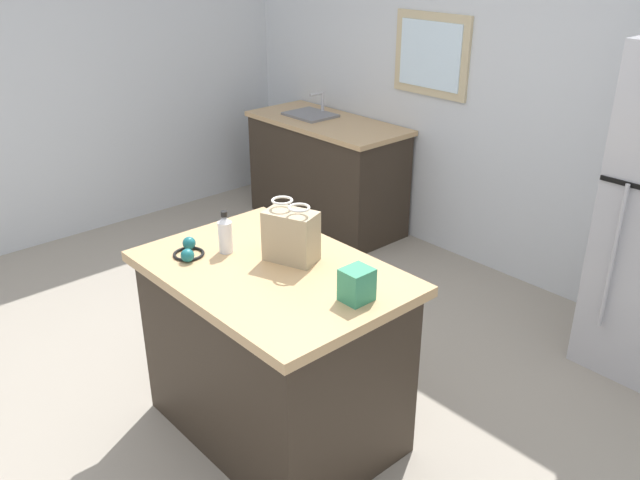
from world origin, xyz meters
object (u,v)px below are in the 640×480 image
at_px(kitchen_island, 274,352).
at_px(bottle, 225,234).
at_px(shopping_bag, 291,235).
at_px(small_box, 356,285).
at_px(ear_defenders, 188,251).

bearing_deg(kitchen_island, bottle, -169.14).
xyz_separation_m(kitchen_island, shopping_bag, (-0.01, 0.13, 0.58)).
relative_size(small_box, bottle, 0.69).
bearing_deg(ear_defenders, kitchen_island, 29.55).
bearing_deg(bottle, kitchen_island, 10.86).
distance_m(shopping_bag, small_box, 0.48).
xyz_separation_m(small_box, bottle, (-0.75, -0.14, 0.02)).
height_order(bottle, ear_defenders, bottle).
height_order(kitchen_island, ear_defenders, ear_defenders).
height_order(kitchen_island, small_box, small_box).
relative_size(bottle, ear_defenders, 1.01).
xyz_separation_m(small_box, ear_defenders, (-0.84, -0.29, -0.05)).
height_order(kitchen_island, bottle, bottle).
distance_m(shopping_bag, bottle, 0.33).
distance_m(kitchen_island, ear_defenders, 0.64).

